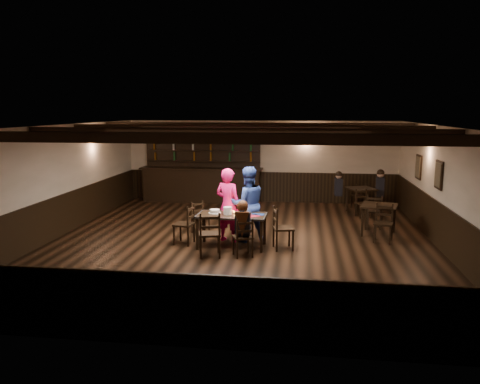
# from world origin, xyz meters

# --- Properties ---
(ground) EXTENTS (10.00, 10.00, 0.00)m
(ground) POSITION_xyz_m (0.00, 0.00, 0.00)
(ground) COLOR black
(ground) RESTS_ON ground
(room_shell) EXTENTS (9.02, 10.02, 2.71)m
(room_shell) POSITION_xyz_m (0.01, 0.04, 1.75)
(room_shell) COLOR beige
(room_shell) RESTS_ON ground
(dining_table) EXTENTS (1.56, 0.81, 0.75)m
(dining_table) POSITION_xyz_m (-0.15, -0.44, 0.67)
(dining_table) COLOR black
(dining_table) RESTS_ON ground
(chair_near_left) EXTENTS (0.54, 0.53, 0.97)m
(chair_near_left) POSITION_xyz_m (-0.49, -1.25, 0.57)
(chair_near_left) COLOR black
(chair_near_left) RESTS_ON ground
(chair_near_right) EXTENTS (0.50, 0.49, 0.83)m
(chair_near_right) POSITION_xyz_m (0.21, -1.14, 0.49)
(chair_near_right) COLOR black
(chair_near_right) RESTS_ON ground
(chair_end_left) EXTENTS (0.47, 0.49, 0.92)m
(chair_end_left) POSITION_xyz_m (-1.20, -0.34, 0.54)
(chair_end_left) COLOR black
(chair_end_left) RESTS_ON ground
(chair_end_right) EXTENTS (0.52, 0.53, 0.95)m
(chair_end_right) POSITION_xyz_m (0.92, -0.47, 0.56)
(chair_end_right) COLOR black
(chair_end_right) RESTS_ON ground
(chair_far_pushed) EXTENTS (0.51, 0.51, 0.79)m
(chair_far_pushed) POSITION_xyz_m (-1.15, 0.68, 0.46)
(chair_far_pushed) COLOR black
(chair_far_pushed) RESTS_ON ground
(woman_pink) EXTENTS (0.74, 0.63, 1.73)m
(woman_pink) POSITION_xyz_m (-0.30, 0.03, 0.87)
(woman_pink) COLOR #DE1275
(woman_pink) RESTS_ON ground
(man_blue) EXTENTS (1.04, 0.94, 1.77)m
(man_blue) POSITION_xyz_m (0.14, 0.11, 0.88)
(man_blue) COLOR navy
(man_blue) RESTS_ON ground
(seated_person) EXTENTS (0.32, 0.47, 0.77)m
(seated_person) POSITION_xyz_m (0.18, -1.09, 0.81)
(seated_person) COLOR black
(seated_person) RESTS_ON ground
(cake) EXTENTS (0.28, 0.28, 0.09)m
(cake) POSITION_xyz_m (-0.55, -0.36, 0.79)
(cake) COLOR white
(cake) RESTS_ON dining_table
(plate_stack_a) EXTENTS (0.18, 0.18, 0.17)m
(plate_stack_a) POSITION_xyz_m (-0.24, -0.44, 0.84)
(plate_stack_a) COLOR white
(plate_stack_a) RESTS_ON dining_table
(plate_stack_b) EXTENTS (0.17, 0.17, 0.20)m
(plate_stack_b) POSITION_xyz_m (0.10, -0.36, 0.85)
(plate_stack_b) COLOR white
(plate_stack_b) RESTS_ON dining_table
(tea_light) EXTENTS (0.05, 0.05, 0.06)m
(tea_light) POSITION_xyz_m (-0.12, -0.34, 0.78)
(tea_light) COLOR #A5A8AD
(tea_light) RESTS_ON dining_table
(salt_shaker) EXTENTS (0.04, 0.04, 0.10)m
(salt_shaker) POSITION_xyz_m (0.21, -0.53, 0.80)
(salt_shaker) COLOR silver
(salt_shaker) RESTS_ON dining_table
(pepper_shaker) EXTENTS (0.03, 0.03, 0.08)m
(pepper_shaker) POSITION_xyz_m (0.29, -0.56, 0.79)
(pepper_shaker) COLOR #A5A8AD
(pepper_shaker) RESTS_ON dining_table
(drink_glass) EXTENTS (0.07, 0.07, 0.11)m
(drink_glass) POSITION_xyz_m (0.17, -0.32, 0.81)
(drink_glass) COLOR silver
(drink_glass) RESTS_ON dining_table
(menu_red) EXTENTS (0.39, 0.35, 0.00)m
(menu_red) POSITION_xyz_m (0.32, -0.53, 0.75)
(menu_red) COLOR maroon
(menu_red) RESTS_ON dining_table
(menu_blue) EXTENTS (0.31, 0.23, 0.00)m
(menu_blue) POSITION_xyz_m (0.43, -0.35, 0.75)
(menu_blue) COLOR navy
(menu_blue) RESTS_ON dining_table
(bar_counter) EXTENTS (4.09, 0.70, 2.20)m
(bar_counter) POSITION_xyz_m (-1.95, 4.72, 0.73)
(bar_counter) COLOR black
(bar_counter) RESTS_ON ground
(back_table_a) EXTENTS (1.02, 1.02, 0.75)m
(back_table_a) POSITION_xyz_m (3.29, 1.09, 0.65)
(back_table_a) COLOR black
(back_table_a) RESTS_ON ground
(back_table_b) EXTENTS (0.97, 0.97, 0.75)m
(back_table_b) POSITION_xyz_m (3.16, 3.61, 0.64)
(back_table_b) COLOR black
(back_table_b) RESTS_ON ground
(bg_patron_left) EXTENTS (0.23, 0.37, 0.74)m
(bg_patron_left) POSITION_xyz_m (2.50, 3.86, 0.84)
(bg_patron_left) COLOR black
(bg_patron_left) RESTS_ON ground
(bg_patron_right) EXTENTS (0.29, 0.42, 0.82)m
(bg_patron_right) POSITION_xyz_m (3.74, 3.90, 0.88)
(bg_patron_right) COLOR black
(bg_patron_right) RESTS_ON ground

